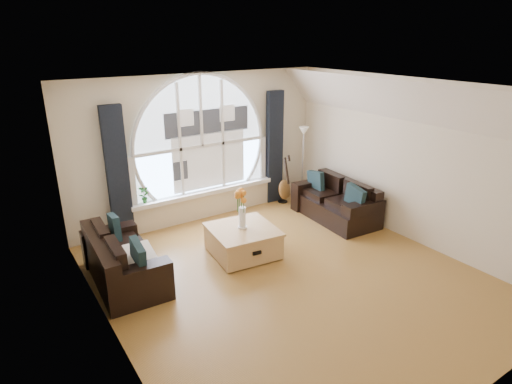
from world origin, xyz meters
name	(u,v)px	position (x,y,z in m)	size (l,w,h in m)	color
ground	(290,277)	(0.00, 0.00, 0.00)	(5.00, 5.50, 0.01)	brown
ceiling	(296,89)	(0.00, 0.00, 2.70)	(5.00, 5.50, 0.01)	silver
wall_back	(201,148)	(0.00, 2.75, 1.35)	(5.00, 0.01, 2.70)	beige
wall_front	(493,283)	(0.00, -2.75, 1.35)	(5.00, 0.01, 2.70)	beige
wall_left	(105,236)	(-2.50, 0.00, 1.35)	(0.01, 5.50, 2.70)	beige
wall_right	(412,162)	(2.50, 0.00, 1.35)	(0.01, 5.50, 2.70)	beige
attic_slope	(408,102)	(2.20, 0.00, 2.35)	(0.92, 5.50, 0.72)	silver
arched_window	(201,134)	(0.00, 2.72, 1.62)	(2.60, 0.06, 2.15)	silver
window_sill	(205,192)	(0.00, 2.65, 0.51)	(2.90, 0.22, 0.08)	white
window_frame	(202,134)	(0.00, 2.69, 1.62)	(2.76, 0.08, 2.15)	white
neighbor_house	(209,139)	(0.15, 2.71, 1.50)	(1.70, 0.02, 1.50)	silver
curtain_left	(118,175)	(-1.60, 2.63, 1.15)	(0.35, 0.12, 2.30)	black
curtain_right	(274,148)	(1.60, 2.63, 1.15)	(0.35, 0.12, 2.30)	black
sofa_left	(124,256)	(-2.02, 1.24, 0.40)	(0.82, 1.63, 0.73)	black
sofa_right	(336,199)	(2.01, 1.21, 0.40)	(0.82, 1.65, 0.73)	black
coffee_chest	(243,240)	(-0.19, 0.99, 0.24)	(1.00, 1.00, 0.49)	tan
throw_blanket	(133,256)	(-1.96, 0.96, 0.50)	(0.55, 0.55, 0.10)	silver
vase_flowers	(242,205)	(-0.18, 1.01, 0.84)	(0.24, 0.24, 0.70)	white
floor_lamp	(302,165)	(2.04, 2.25, 0.80)	(0.24, 0.24, 1.60)	#B2B2B2
guitar	(285,179)	(1.70, 2.38, 0.53)	(0.36, 0.24, 1.06)	brown
potted_plant	(144,194)	(-1.19, 2.65, 0.71)	(0.17, 0.12, 0.32)	#1E6023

